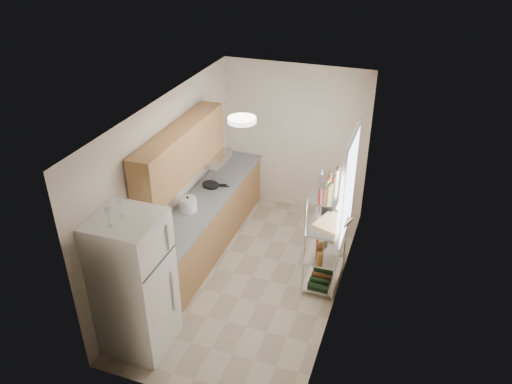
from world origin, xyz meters
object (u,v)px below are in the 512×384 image
frying_pan_large (210,184)px  espresso_machine (331,200)px  cutting_board (332,222)px  refrigerator (134,284)px  rice_cooker (188,204)px

frying_pan_large → espresso_machine: espresso_machine is taller
cutting_board → espresso_machine: size_ratio=1.67×
frying_pan_large → espresso_machine: (1.98, -0.23, 0.23)m
cutting_board → espresso_machine: bearing=105.8°
frying_pan_large → refrigerator: bearing=-103.4°
frying_pan_large → rice_cooker: bearing=-105.6°
refrigerator → espresso_machine: bearing=50.7°
frying_pan_large → cutting_board: 2.18m
rice_cooker → frying_pan_large: rice_cooker is taller
refrigerator → cutting_board: 2.71m
cutting_board → frying_pan_large: bearing=163.9°
rice_cooker → cutting_board: bearing=5.0°
espresso_machine → frying_pan_large: bearing=-174.6°
refrigerator → rice_cooker: bearing=94.3°
rice_cooker → espresso_machine: (1.97, 0.55, 0.15)m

